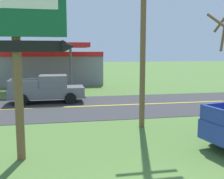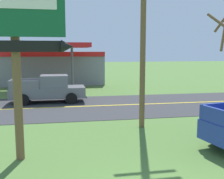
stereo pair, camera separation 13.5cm
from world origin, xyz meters
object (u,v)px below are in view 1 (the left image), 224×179
at_px(motel_sign, 16,16).
at_px(gas_station, 47,67).
at_px(utility_pole, 143,21).
at_px(pickup_grey_on_road, 48,89).

height_order(motel_sign, gas_station, motel_sign).
height_order(utility_pole, pickup_grey_on_road, utility_pole).
xyz_separation_m(motel_sign, gas_station, (0.04, 22.82, -2.80)).
distance_m(motel_sign, gas_station, 22.99).
bearing_deg(gas_station, pickup_grey_on_road, -87.82).
bearing_deg(utility_pole, motel_sign, -147.39).
xyz_separation_m(motel_sign, utility_pole, (5.17, 3.31, 0.28)).
bearing_deg(motel_sign, gas_station, 89.90).
distance_m(motel_sign, utility_pole, 6.15).
bearing_deg(gas_station, utility_pole, -75.26).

